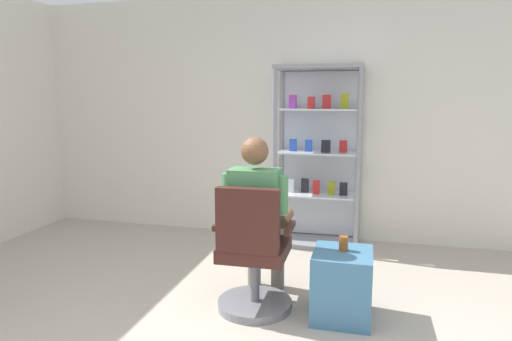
{
  "coord_description": "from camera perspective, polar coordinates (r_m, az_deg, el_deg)",
  "views": [
    {
      "loc": [
        0.92,
        -2.01,
        1.55
      ],
      "look_at": [
        0.07,
        1.36,
        1.0
      ],
      "focal_mm": 31.42,
      "sensor_mm": 36.0,
      "label": 1
    }
  ],
  "objects": [
    {
      "name": "seated_shopkeeper",
      "position": [
        3.38,
        0.26,
        -5.36
      ],
      "size": [
        0.49,
        0.57,
        1.29
      ],
      "color": "slate",
      "rests_on": "ground"
    },
    {
      "name": "back_wall",
      "position": [
        5.1,
        3.83,
        6.72
      ],
      "size": [
        6.0,
        0.1,
        2.7
      ],
      "primitive_type": "cube",
      "color": "silver",
      "rests_on": "ground"
    },
    {
      "name": "tea_glass",
      "position": [
        3.28,
        11.08,
        -9.1
      ],
      "size": [
        0.06,
        0.06,
        0.1
      ],
      "primitive_type": "cylinder",
      "color": "brown",
      "rests_on": "storage_crate"
    },
    {
      "name": "office_chair",
      "position": [
        3.32,
        -0.39,
        -11.36
      ],
      "size": [
        0.56,
        0.56,
        0.96
      ],
      "color": "slate",
      "rests_on": "ground"
    },
    {
      "name": "display_cabinet_main",
      "position": [
        4.83,
        7.95,
        1.93
      ],
      "size": [
        0.9,
        0.45,
        1.9
      ],
      "color": "gray",
      "rests_on": "ground"
    },
    {
      "name": "storage_crate",
      "position": [
        3.36,
        10.9,
        -14.08
      ],
      "size": [
        0.41,
        0.45,
        0.49
      ],
      "primitive_type": "cube",
      "color": "teal",
      "rests_on": "ground"
    }
  ]
}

